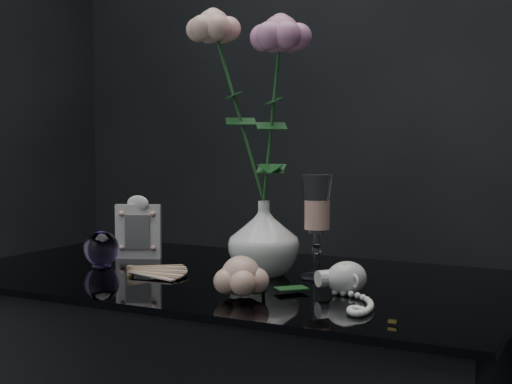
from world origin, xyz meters
The scene contains 8 objects.
vase centered at (0.06, 0.07, 0.83)m, with size 0.13×0.13×0.14m, color white.
wine_glass centered at (0.16, 0.09, 0.86)m, with size 0.06×0.06×0.19m, color white, non-canonical shape.
picture_frame centered at (-0.26, 0.12, 0.83)m, with size 0.10×0.08×0.13m, color silver, non-canonical shape.
paperweight centered at (-0.27, 0.01, 0.80)m, with size 0.07×0.07×0.07m, color #8970B6, non-canonical shape.
paper_fan centered at (-0.15, -0.05, 0.77)m, with size 0.21×0.17×0.02m, color beige, non-canonical shape.
loose_rose centered at (0.11, -0.11, 0.80)m, with size 0.15×0.19×0.07m, color #EBB197, non-canonical shape.
pearl_jar centered at (0.26, -0.01, 0.79)m, with size 0.19×0.20×0.06m, color white, non-canonical shape.
roses centered at (0.04, 0.08, 1.10)m, with size 0.22×0.13×0.41m.
Camera 1 is at (0.65, -1.10, 1.01)m, focal length 50.00 mm.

